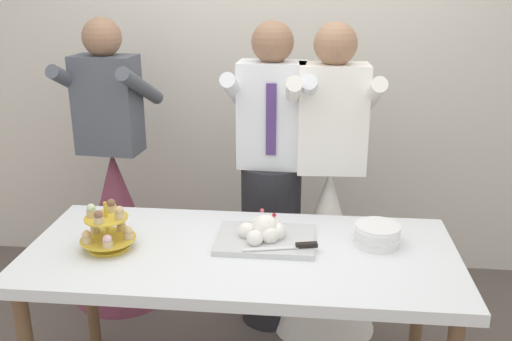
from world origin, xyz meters
name	(u,v)px	position (x,y,z in m)	size (l,w,h in m)	color
rear_wall	(269,46)	(0.00, 1.45, 1.45)	(5.20, 0.10, 2.90)	beige
dessert_table	(241,265)	(0.00, 0.00, 0.70)	(1.80, 0.80, 0.78)	silver
cupcake_stand	(107,230)	(-0.55, -0.05, 0.86)	(0.23, 0.23, 0.21)	gold
main_cake_tray	(265,234)	(0.10, 0.08, 0.81)	(0.43, 0.31, 0.13)	silver
plate_stack	(377,235)	(0.57, 0.11, 0.82)	(0.20, 0.20, 0.09)	white
person_groom	(271,196)	(0.07, 0.70, 0.75)	(0.47, 0.50, 1.66)	#232328
person_bride	(327,230)	(0.38, 0.65, 0.58)	(0.56, 0.56, 1.66)	white
person_guest	(117,207)	(-0.84, 0.84, 0.58)	(0.56, 0.56, 1.66)	brown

